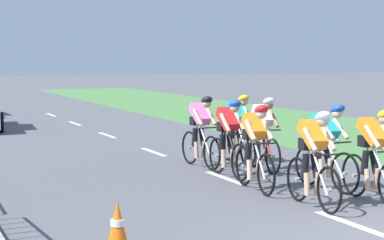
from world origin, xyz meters
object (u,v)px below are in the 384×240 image
object	(u,v)px
cyclist_fourth	(327,145)
cyclist_fifth	(229,137)
cyclist_lead	(314,158)
cyclist_third	(255,146)
cyclist_eighth	(238,128)
traffic_cone_near	(118,228)
cyclist_sixth	(263,133)
cyclist_second	(374,154)
cyclist_seventh	(201,131)

from	to	relation	value
cyclist_fourth	cyclist_fifth	size ratio (longest dim) A/B	1.00
cyclist_lead	cyclist_fifth	size ratio (longest dim) A/B	1.00
cyclist_fourth	cyclist_lead	bearing A→B (deg)	-131.78
cyclist_third	cyclist_eighth	bearing A→B (deg)	68.36
cyclist_third	traffic_cone_near	world-z (taller)	cyclist_third
cyclist_third	cyclist_sixth	xyz separation A→B (m)	(1.19, 1.83, 0.00)
cyclist_sixth	traffic_cone_near	xyz separation A→B (m)	(-4.54, -4.59, -0.48)
cyclist_second	cyclist_seventh	xyz separation A→B (m)	(-1.08, 4.36, 0.00)
cyclist_eighth	traffic_cone_near	distance (m)	7.25
cyclist_lead	cyclist_second	xyz separation A→B (m)	(1.09, -0.06, 0.00)
cyclist_fourth	cyclist_sixth	world-z (taller)	same
cyclist_lead	cyclist_seventh	bearing A→B (deg)	89.85
cyclist_sixth	cyclist_seventh	distance (m)	1.35
cyclist_second	cyclist_fifth	size ratio (longest dim) A/B	1.00
cyclist_third	traffic_cone_near	bearing A→B (deg)	-140.56
cyclist_second	cyclist_fourth	world-z (taller)	same
cyclist_fourth	traffic_cone_near	world-z (taller)	cyclist_fourth
cyclist_second	cyclist_eighth	world-z (taller)	same
cyclist_lead	cyclist_third	bearing A→B (deg)	96.59
cyclist_fourth	cyclist_seventh	bearing A→B (deg)	108.01
cyclist_third	cyclist_seventh	bearing A→B (deg)	86.00
cyclist_seventh	traffic_cone_near	world-z (taller)	cyclist_seventh
cyclist_fourth	cyclist_fifth	world-z (taller)	same
cyclist_seventh	cyclist_eighth	xyz separation A→B (m)	(0.96, 0.16, 0.00)
cyclist_third	cyclist_fifth	world-z (taller)	same
cyclist_third	cyclist_fourth	world-z (taller)	same
cyclist_fourth	cyclist_fifth	distance (m)	2.07
cyclist_lead	cyclist_second	world-z (taller)	same
cyclist_second	cyclist_fifth	bearing A→B (deg)	109.90
cyclist_fifth	cyclist_eighth	distance (m)	1.79
cyclist_sixth	cyclist_seventh	xyz separation A→B (m)	(-1.00, 0.91, 0.00)
cyclist_lead	cyclist_eighth	bearing A→B (deg)	77.72
cyclist_fourth	cyclist_seventh	distance (m)	3.31
cyclist_lead	cyclist_seventh	size ratio (longest dim) A/B	1.00
cyclist_lead	cyclist_third	world-z (taller)	same
cyclist_second	cyclist_lead	bearing A→B (deg)	176.73
cyclist_lead	cyclist_sixth	size ratio (longest dim) A/B	1.00
cyclist_second	cyclist_sixth	xyz separation A→B (m)	(-0.09, 3.45, 0.00)
cyclist_fifth	cyclist_lead	bearing A→B (deg)	-90.03
cyclist_third	cyclist_sixth	distance (m)	2.18
cyclist_third	cyclist_fourth	bearing A→B (deg)	-18.43
cyclist_lead	cyclist_fifth	xyz separation A→B (m)	(0.00, 2.96, 0.00)
cyclist_lead	cyclist_fourth	world-z (taller)	same
cyclist_fifth	cyclist_eighth	size ratio (longest dim) A/B	1.00
cyclist_second	cyclist_fourth	bearing A→B (deg)	92.90
cyclist_second	cyclist_sixth	size ratio (longest dim) A/B	1.00
cyclist_eighth	traffic_cone_near	xyz separation A→B (m)	(-4.51, -5.66, -0.48)
cyclist_third	cyclist_fifth	distance (m)	1.41
cyclist_lead	cyclist_sixth	xyz separation A→B (m)	(1.01, 3.39, 0.00)
cyclist_eighth	cyclist_seventh	bearing A→B (deg)	-170.27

